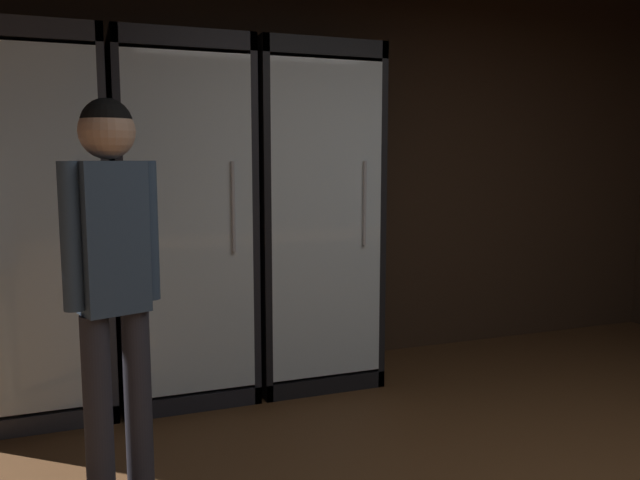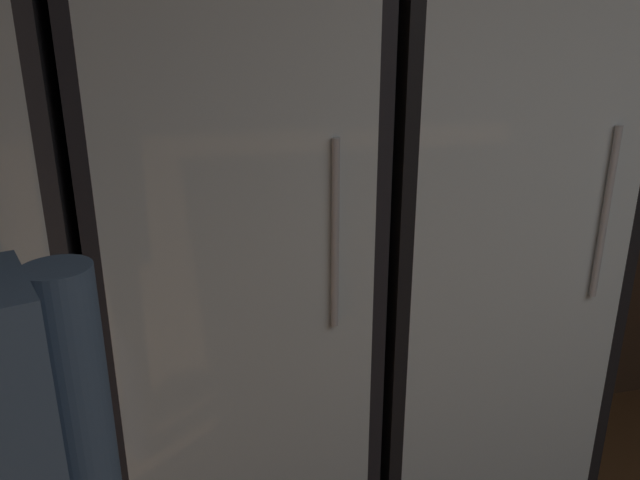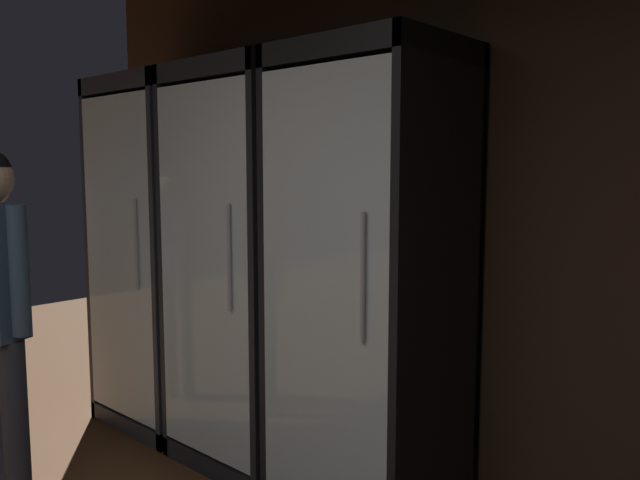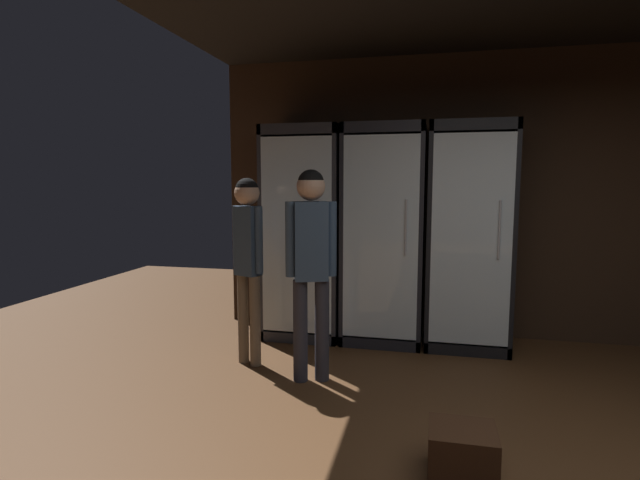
% 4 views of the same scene
% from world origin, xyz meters
% --- Properties ---
extents(wall_back, '(6.00, 0.06, 2.80)m').
position_xyz_m(wall_back, '(0.00, 3.03, 1.40)').
color(wall_back, '#382619').
rests_on(wall_back, ground).
extents(cooler_far_left, '(0.76, 0.68, 2.09)m').
position_xyz_m(cooler_far_left, '(-2.07, 2.70, 1.02)').
color(cooler_far_left, '#2B2B30').
rests_on(cooler_far_left, ground).
extents(cooler_left, '(0.76, 0.68, 2.09)m').
position_xyz_m(cooler_left, '(-1.29, 2.70, 1.02)').
color(cooler_left, black).
rests_on(cooler_left, ground).
extents(cooler_center, '(0.76, 0.68, 2.09)m').
position_xyz_m(cooler_center, '(-0.50, 2.70, 1.02)').
color(cooler_center, black).
rests_on(cooler_center, ground).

